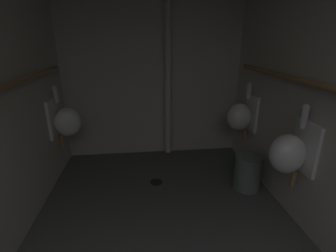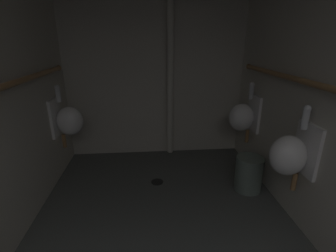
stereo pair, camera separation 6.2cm
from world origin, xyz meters
TOP-DOWN VIEW (x-y plane):
  - floor at (0.00, 1.61)m, footprint 2.50×3.35m
  - wall_right at (1.22, 1.61)m, footprint 0.06×3.35m
  - wall_back at (0.00, 3.26)m, footprint 2.50×0.06m
  - urinal_left_mid at (-1.04, 2.72)m, footprint 0.32×0.30m
  - urinal_right_mid at (1.04, 1.64)m, footprint 0.32×0.30m
  - urinal_right_far at (1.04, 2.68)m, footprint 0.32×0.30m
  - supply_pipe_right at (1.13, 1.64)m, footprint 0.06×2.55m
  - standpipe_back_wall at (0.19, 3.15)m, footprint 0.08×0.08m
  - floor_drain at (-0.03, 2.40)m, footprint 0.14×0.14m
  - waste_bin at (0.96, 2.17)m, footprint 0.29×0.29m

SIDE VIEW (x-z plane):
  - floor at x=0.00m, z-range -0.08..0.00m
  - floor_drain at x=-0.03m, z-range 0.00..0.01m
  - waste_bin at x=0.96m, z-range 0.00..0.39m
  - urinal_left_mid at x=-1.04m, z-range 0.31..1.06m
  - urinal_right_mid at x=1.04m, z-range 0.31..1.06m
  - urinal_right_far at x=1.04m, z-range 0.31..1.06m
  - wall_right at x=1.22m, z-range 0.00..2.39m
  - wall_back at x=0.00m, z-range 0.00..2.39m
  - standpipe_back_wall at x=0.19m, z-range 0.02..2.37m
  - supply_pipe_right at x=1.13m, z-range 1.23..1.29m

